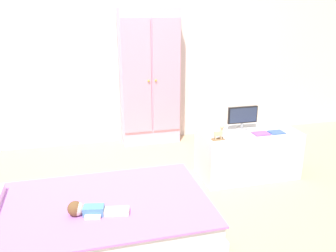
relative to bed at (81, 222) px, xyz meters
The scene contains 10 objects.
ground_plane 0.60m from the bed, 30.74° to the left, with size 10.00×10.00×0.02m, color tan.
back_wall 2.30m from the bed, 74.92° to the left, with size 6.40×0.05×2.70m, color silver.
bed is the anchor object (origin of this frame).
doll 0.21m from the bed, 71.42° to the right, with size 0.39×0.16×0.10m.
wardrobe 2.02m from the bed, 63.70° to the left, with size 0.66×0.25×1.52m.
tv_stand 1.67m from the bed, 21.96° to the left, with size 0.90×0.45×0.44m, color silver.
tv_monitor 1.72m from the bed, 24.85° to the left, with size 0.29×0.10×0.22m.
rocking_horse_toy 1.34m from the bed, 22.19° to the left, with size 0.11×0.04×0.13m.
book_purple 1.72m from the bed, 17.95° to the left, with size 0.14×0.11×0.01m, color #8E51B2.
book_blue 1.87m from the bed, 16.48° to the left, with size 0.13×0.11×0.01m, color blue.
Camera 1 is at (-0.46, -2.48, 1.51)m, focal length 38.15 mm.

